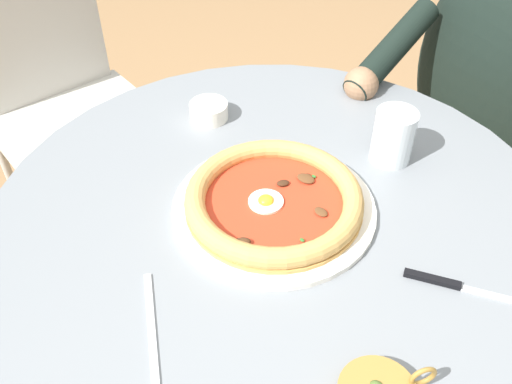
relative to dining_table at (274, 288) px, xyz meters
name	(u,v)px	position (x,y,z in m)	size (l,w,h in m)	color
dining_table	(274,288)	(0.00, 0.00, 0.00)	(0.91, 0.91, 0.76)	gray
pizza_on_plate	(274,201)	(0.01, 0.00, 0.21)	(0.32, 0.32, 0.04)	white
water_glass	(393,140)	(-0.02, -0.24, 0.23)	(0.07, 0.07, 0.09)	silver
steak_knife	(454,285)	(-0.26, -0.09, 0.19)	(0.17, 0.11, 0.01)	silver
ramekin_capers	(209,110)	(0.27, -0.07, 0.21)	(0.07, 0.07, 0.03)	white
fork_utensil	(152,330)	(-0.06, 0.27, 0.19)	(0.17, 0.10, 0.00)	#BCBCC1
diner_person	(477,147)	(0.02, -0.67, -0.03)	(0.41, 0.49, 1.19)	#282833
cafe_chair_diner	(506,130)	(0.02, -0.80, -0.04)	(0.42, 0.42, 0.85)	#957050
cafe_chair_spare_near	(61,89)	(0.89, -0.01, -0.02)	(0.42, 0.42, 0.91)	beige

